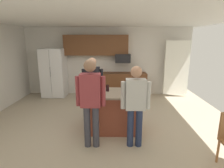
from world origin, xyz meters
name	(u,v)px	position (x,y,z in m)	size (l,w,h in m)	color
floor	(102,123)	(0.00, 0.00, 0.00)	(7.04, 7.04, 0.00)	#B7A88E
ceiling	(101,17)	(0.00, 0.00, 2.60)	(7.04, 7.04, 0.00)	white
back_wall	(107,61)	(0.00, 2.80, 1.30)	(6.40, 0.10, 2.60)	silver
french_door_window_panel	(177,68)	(2.60, 2.40, 1.10)	(0.90, 0.06, 2.00)	white
cabinet_run_upper	(96,45)	(-0.40, 2.60, 1.93)	(2.40, 0.38, 0.75)	brown
cabinet_run_lower	(122,84)	(0.60, 2.48, 0.45)	(1.80, 0.63, 0.90)	brown
refrigerator	(54,73)	(-2.00, 2.38, 0.91)	(0.85, 0.76, 1.82)	white
microwave_over_range	(123,58)	(0.60, 2.50, 1.45)	(0.56, 0.40, 0.32)	black
kitchen_island	(112,111)	(0.25, -0.29, 0.47)	(1.28, 0.91, 0.92)	brown
person_elder_center	(91,98)	(-0.13, -1.03, 1.02)	(0.57, 0.23, 1.76)	#383842
person_guest_left	(135,102)	(0.73, -1.00, 0.94)	(0.57, 0.22, 1.63)	#232D4C
person_host_foreground	(93,84)	(-0.27, 0.39, 0.96)	(0.57, 0.22, 1.66)	#4C5166
mug_ceramic_white	(100,91)	(-0.02, -0.34, 0.97)	(0.12, 0.08, 0.09)	white
tumbler_amber	(90,90)	(-0.23, -0.36, 1.00)	(0.07, 0.07, 0.15)	black
glass_stout_tall	(129,92)	(0.63, -0.47, 0.99)	(0.06, 0.06, 0.12)	#301C17
glass_dark_ale	(124,87)	(0.55, -0.04, 0.99)	(0.06, 0.06, 0.14)	black
glass_short_whisky	(107,88)	(0.15, -0.19, 1.00)	(0.08, 0.08, 0.15)	black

